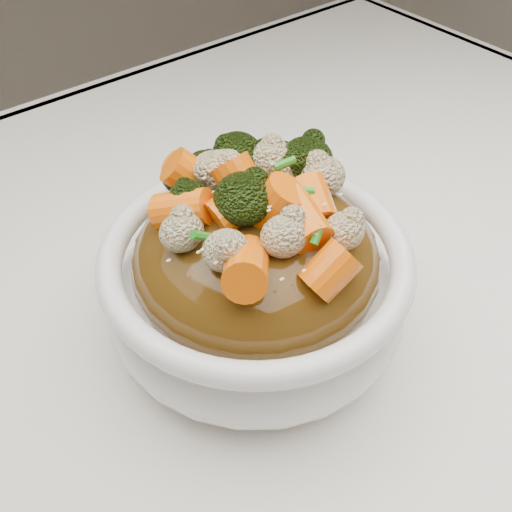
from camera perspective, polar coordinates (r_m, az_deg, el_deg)
dining_table at (r=0.83m, az=-3.02°, el=-21.43°), size 1.20×0.80×0.75m
tablecloth at (r=0.53m, az=-4.41°, el=-5.09°), size 1.20×0.80×0.04m
bowl at (r=0.46m, az=-0.00°, el=-3.10°), size 0.27×0.27×0.09m
sauce_base at (r=0.44m, az=-0.00°, el=-0.30°), size 0.22×0.22×0.10m
carrots at (r=0.39m, az=-0.00°, el=6.60°), size 0.22×0.22×0.05m
broccoli at (r=0.39m, az=-0.00°, el=6.48°), size 0.22×0.22×0.05m
cauliflower at (r=0.40m, az=-0.00°, el=6.24°), size 0.22×0.22×0.04m
scallions at (r=0.39m, az=-0.00°, el=6.72°), size 0.16×0.16×0.02m
sesame_seeds at (r=0.39m, az=-0.00°, el=6.72°), size 0.20×0.20×0.01m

